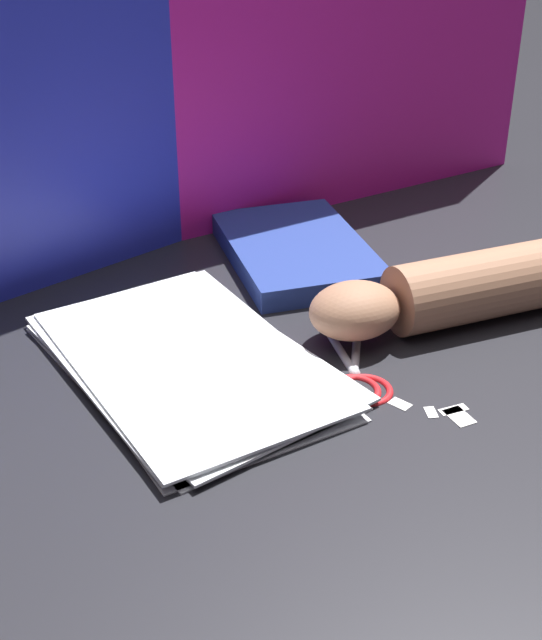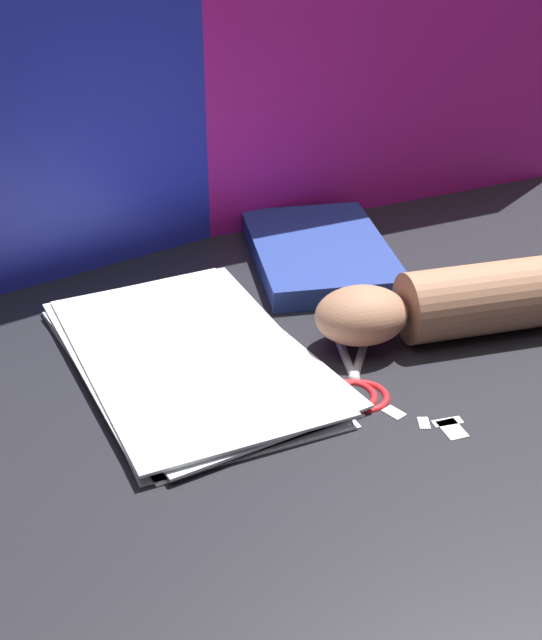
% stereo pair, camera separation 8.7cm
% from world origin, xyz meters
% --- Properties ---
extents(ground_plane, '(6.00, 6.00, 0.00)m').
position_xyz_m(ground_plane, '(0.00, 0.00, 0.00)').
color(ground_plane, black).
extents(backdrop_panel_center, '(0.67, 0.11, 0.57)m').
position_xyz_m(backdrop_panel_center, '(0.02, 0.36, 0.29)').
color(backdrop_panel_center, '#2833D1').
rests_on(backdrop_panel_center, ground_plane).
extents(backdrop_panel_right, '(0.71, 0.05, 0.47)m').
position_xyz_m(backdrop_panel_right, '(0.32, 0.36, 0.23)').
color(backdrop_panel_right, '#D81E9E').
rests_on(backdrop_panel_right, ground_plane).
extents(paper_stack, '(0.23, 0.35, 0.02)m').
position_xyz_m(paper_stack, '(-0.05, 0.08, 0.01)').
color(paper_stack, white).
rests_on(paper_stack, ground_plane).
extents(book_closed, '(0.23, 0.28, 0.03)m').
position_xyz_m(book_closed, '(0.18, 0.22, 0.01)').
color(book_closed, navy).
rests_on(book_closed, ground_plane).
extents(scissors, '(0.12, 0.15, 0.01)m').
position_xyz_m(scissors, '(0.08, -0.04, 0.00)').
color(scissors, silver).
rests_on(scissors, ground_plane).
extents(hand_forearm, '(0.33, 0.14, 0.08)m').
position_xyz_m(hand_forearm, '(0.23, 0.00, 0.04)').
color(hand_forearm, '#A87556').
rests_on(hand_forearm, ground_plane).
extents(paper_scrap_near, '(0.02, 0.02, 0.00)m').
position_xyz_m(paper_scrap_near, '(0.08, -0.09, 0.00)').
color(paper_scrap_near, white).
rests_on(paper_scrap_near, ground_plane).
extents(paper_scrap_mid, '(0.02, 0.03, 0.00)m').
position_xyz_m(paper_scrap_mid, '(0.12, -0.14, 0.00)').
color(paper_scrap_mid, white).
rests_on(paper_scrap_mid, ground_plane).
extents(paper_scrap_far, '(0.02, 0.02, 0.00)m').
position_xyz_m(paper_scrap_far, '(0.10, -0.12, 0.00)').
color(paper_scrap_far, white).
rests_on(paper_scrap_far, ground_plane).
extents(paper_scrap_side, '(0.03, 0.02, 0.00)m').
position_xyz_m(paper_scrap_side, '(0.12, -0.13, 0.00)').
color(paper_scrap_side, white).
rests_on(paper_scrap_side, ground_plane).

